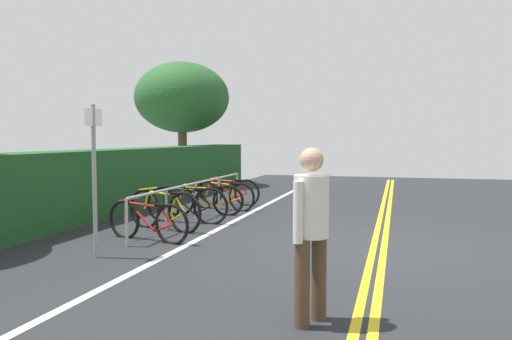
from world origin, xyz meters
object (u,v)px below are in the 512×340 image
bicycle_3 (204,200)px  pedestrian (311,224)px  bike_rack (196,191)px  sign_post_near (94,166)px  bicycle_1 (164,210)px  bicycle_2 (187,205)px  bicycle_4 (224,196)px  tree_mid (182,98)px  bicycle_5 (229,192)px  bicycle_0 (147,221)px

bicycle_3 → pedestrian: 6.74m
bike_rack → sign_post_near: (-3.61, 0.05, 0.73)m
bike_rack → bicycle_1: 1.38m
bike_rack → bicycle_2: bike_rack is taller
bicycle_3 → pedestrian: (-5.82, -3.35, 0.60)m
bicycle_4 → bicycle_3: bearing=171.6°
bike_rack → tree_mid: size_ratio=1.31×
bicycle_3 → bicycle_4: size_ratio=1.06×
bicycle_2 → pedestrian: size_ratio=1.10×
bicycle_5 → bicycle_3: bearing=-179.0°
bike_rack → bicycle_3: size_ratio=3.27×
bicycle_2 → sign_post_near: 3.24m
bicycle_0 → bicycle_5: bicycle_5 is taller
bicycle_5 → pedestrian: size_ratio=1.05×
bicycle_1 → bicycle_4: 2.81m
bicycle_4 → sign_post_near: 5.14m
bicycle_1 → bicycle_4: bearing=-3.8°
bicycle_2 → pedestrian: bearing=-145.4°
bicycle_1 → bicycle_5: size_ratio=1.00×
bicycle_0 → bicycle_2: 1.82m
pedestrian → bike_rack: bearing=32.0°
bicycle_2 → bicycle_4: 1.95m
bicycle_2 → bicycle_5: bearing=1.4°
bicycle_2 → tree_mid: bearing=24.4°
bicycle_2 → sign_post_near: sign_post_near is taller
bike_rack → sign_post_near: 3.68m
bicycle_4 → bicycle_5: bicycle_4 is taller
bike_rack → bicycle_5: (2.31, 0.06, -0.25)m
bicycle_1 → sign_post_near: bearing=-179.4°
bicycle_3 → pedestrian: bearing=-150.1°
bicycle_0 → pedestrian: 4.44m
bicycle_2 → pedestrian: pedestrian is taller
bicycle_4 → bicycle_5: (0.87, 0.17, -0.00)m
bicycle_2 → bicycle_3: size_ratio=1.03×
bike_rack → bicycle_1: (-1.36, 0.07, -0.21)m
bicycle_2 → sign_post_near: (-3.10, 0.06, 0.95)m
bicycle_3 → bicycle_5: size_ratio=1.02×
bicycle_2 → pedestrian: (-4.81, -3.31, 0.56)m
bicycle_1 → bicycle_3: bicycle_1 is taller
bicycle_0 → bicycle_2: bicycle_2 is taller
sign_post_near → bicycle_1: bearing=0.6°
bicycle_1 → bicycle_5: bearing=-0.2°
bicycle_0 → bicycle_3: bearing=2.4°
sign_post_near → tree_mid: tree_mid is taller
bike_rack → pedestrian: pedestrian is taller
bicycle_2 → bike_rack: bearing=1.3°
bike_rack → tree_mid: (6.76, 3.29, 2.52)m
bicycle_4 → tree_mid: (5.32, 3.40, 2.76)m
bicycle_4 → pedestrian: 7.50m
bicycle_3 → sign_post_near: bearing=179.7°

